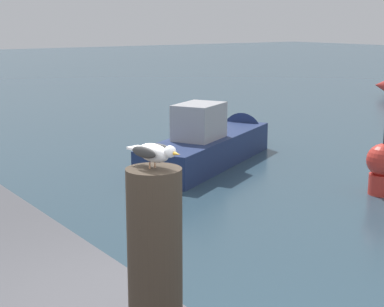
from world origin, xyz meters
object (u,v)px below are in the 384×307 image
mooring_post (155,255)px  seagull (154,152)px  channel_buoy (383,167)px  boat_navy (218,141)px

mooring_post → seagull: 0.58m
mooring_post → seagull: bearing=8.2°
mooring_post → seagull: seagull is taller
mooring_post → channel_buoy: mooring_post is taller
seagull → channel_buoy: size_ratio=0.30×
mooring_post → boat_navy: 9.44m
boat_navy → channel_buoy: (3.67, 0.65, 0.09)m
boat_navy → channel_buoy: channel_buoy is taller
boat_navy → channel_buoy: size_ratio=3.57×
mooring_post → boat_navy: (-7.19, 6.01, -1.21)m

